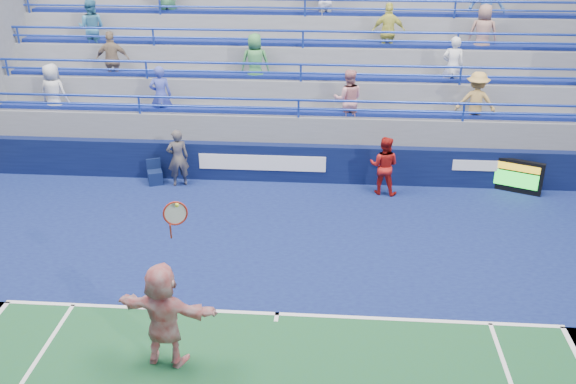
# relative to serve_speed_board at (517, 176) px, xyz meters

# --- Properties ---
(ground) EXTENTS (120.00, 120.00, 0.00)m
(ground) POSITION_rel_serve_speed_board_xyz_m (-6.05, -6.21, -0.48)
(ground) COLOR #333538
(sponsor_wall) EXTENTS (18.00, 0.32, 1.10)m
(sponsor_wall) POSITION_rel_serve_speed_board_xyz_m (-6.04, 0.29, 0.08)
(sponsor_wall) COLOR #091035
(sponsor_wall) RESTS_ON ground
(bleacher_stand) EXTENTS (18.00, 5.60, 6.13)m
(bleacher_stand) POSITION_rel_serve_speed_board_xyz_m (-6.04, 4.06, 1.07)
(bleacher_stand) COLOR slate
(bleacher_stand) RESTS_ON ground
(serve_speed_board) EXTENTS (1.32, 0.66, 0.95)m
(serve_speed_board) POSITION_rel_serve_speed_board_xyz_m (0.00, 0.00, 0.00)
(serve_speed_board) COLOR black
(serve_speed_board) RESTS_ON ground
(judge_chair) EXTENTS (0.51, 0.53, 0.70)m
(judge_chair) POSITION_rel_serve_speed_board_xyz_m (-10.07, -0.19, -0.25)
(judge_chair) COLOR #0D183E
(judge_chair) RESTS_ON ground
(tennis_player) EXTENTS (1.88, 0.87, 3.13)m
(tennis_player) POSITION_rel_serve_speed_board_xyz_m (-7.84, -7.71, 0.51)
(tennis_player) COLOR white
(tennis_player) RESTS_ON ground
(line_judge) EXTENTS (0.71, 0.59, 1.66)m
(line_judge) POSITION_rel_serve_speed_board_xyz_m (-9.36, -0.25, 0.35)
(line_judge) COLOR #131634
(line_judge) RESTS_ON ground
(ball_girl) EXTENTS (0.93, 0.80, 1.64)m
(ball_girl) POSITION_rel_serve_speed_board_xyz_m (-3.67, -0.35, 0.34)
(ball_girl) COLOR #A91713
(ball_girl) RESTS_ON ground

